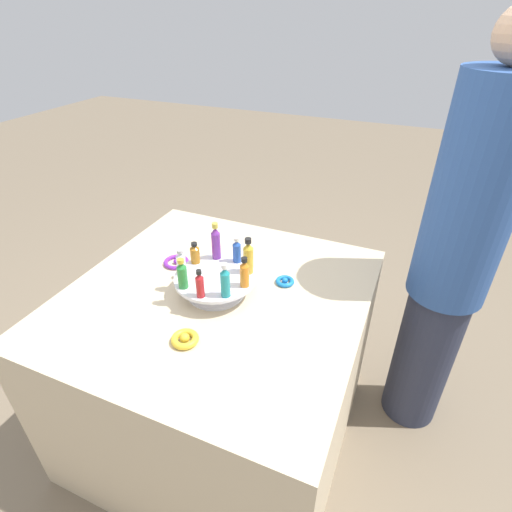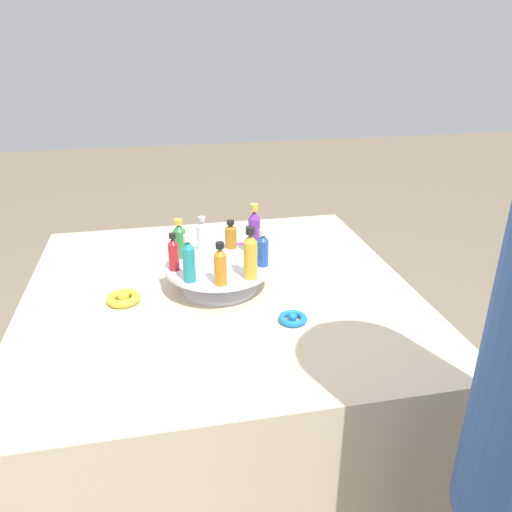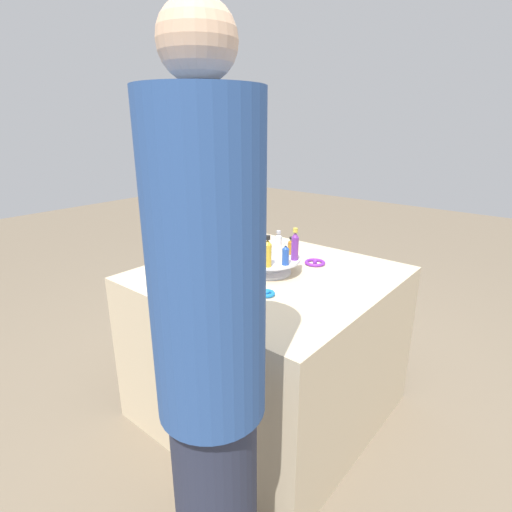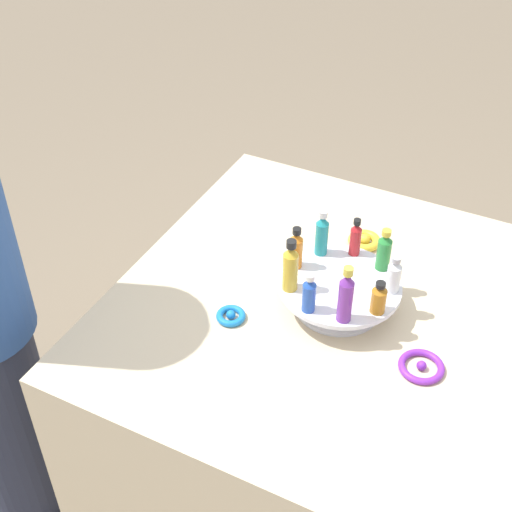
% 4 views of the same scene
% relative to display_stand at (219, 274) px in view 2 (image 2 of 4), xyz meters
% --- Properties ---
extents(ground_plane, '(12.00, 12.00, 0.00)m').
position_rel_display_stand_xyz_m(ground_plane, '(0.00, 0.00, -0.83)').
color(ground_plane, '#756651').
extents(party_table, '(1.09, 1.09, 0.78)m').
position_rel_display_stand_xyz_m(party_table, '(0.00, 0.00, -0.44)').
color(party_table, beige).
rests_on(party_table, ground_plane).
extents(display_stand, '(0.30, 0.30, 0.08)m').
position_rel_display_stand_xyz_m(display_stand, '(0.00, 0.00, 0.00)').
color(display_stand, silver).
rests_on(display_stand, party_table).
extents(bottle_clear, '(0.03, 0.03, 0.10)m').
position_rel_display_stand_xyz_m(bottle_clear, '(0.03, -0.12, 0.08)').
color(bottle_clear, silver).
rests_on(bottle_clear, display_stand).
extents(bottle_green, '(0.04, 0.04, 0.12)m').
position_rel_display_stand_xyz_m(bottle_green, '(0.10, -0.07, 0.08)').
color(bottle_green, '#288438').
rests_on(bottle_green, display_stand).
extents(bottle_red, '(0.03, 0.03, 0.11)m').
position_rel_display_stand_xyz_m(bottle_red, '(0.12, 0.01, 0.08)').
color(bottle_red, '#B21E23').
rests_on(bottle_red, display_stand).
extents(bottle_teal, '(0.03, 0.03, 0.13)m').
position_rel_display_stand_xyz_m(bottle_teal, '(0.09, 0.09, 0.09)').
color(bottle_teal, teal).
rests_on(bottle_teal, display_stand).
extents(bottle_orange, '(0.03, 0.03, 0.12)m').
position_rel_display_stand_xyz_m(bottle_orange, '(0.01, 0.12, 0.08)').
color(bottle_orange, orange).
rests_on(bottle_orange, display_stand).
extents(bottle_gold, '(0.04, 0.04, 0.14)m').
position_rel_display_stand_xyz_m(bottle_gold, '(-0.07, 0.10, 0.10)').
color(bottle_gold, gold).
rests_on(bottle_gold, display_stand).
extents(bottle_blue, '(0.03, 0.03, 0.11)m').
position_rel_display_stand_xyz_m(bottle_blue, '(-0.12, 0.03, 0.08)').
color(bottle_blue, '#234CAD').
rests_on(bottle_blue, display_stand).
extents(bottle_purple, '(0.03, 0.03, 0.15)m').
position_rel_display_stand_xyz_m(bottle_purple, '(-0.11, -0.05, 0.10)').
color(bottle_purple, '#702D93').
rests_on(bottle_purple, display_stand).
extents(bottle_amber, '(0.04, 0.04, 0.09)m').
position_rel_display_stand_xyz_m(bottle_amber, '(-0.05, -0.11, 0.07)').
color(bottle_amber, '#AD6B19').
rests_on(bottle_amber, display_stand).
extents(ribbon_bow_gold, '(0.09, 0.09, 0.03)m').
position_rel_display_stand_xyz_m(ribbon_bow_gold, '(0.27, 0.03, -0.03)').
color(ribbon_bow_gold, gold).
rests_on(ribbon_bow_gold, party_table).
extents(ribbon_bow_blue, '(0.07, 0.07, 0.02)m').
position_rel_display_stand_xyz_m(ribbon_bow_blue, '(-0.16, 0.22, -0.04)').
color(ribbon_bow_blue, blue).
rests_on(ribbon_bow_blue, party_table).
extents(ribbon_bow_purple, '(0.11, 0.11, 0.02)m').
position_rel_display_stand_xyz_m(ribbon_bow_purple, '(-0.11, -0.25, -0.04)').
color(ribbon_bow_purple, purple).
rests_on(ribbon_bow_purple, party_table).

